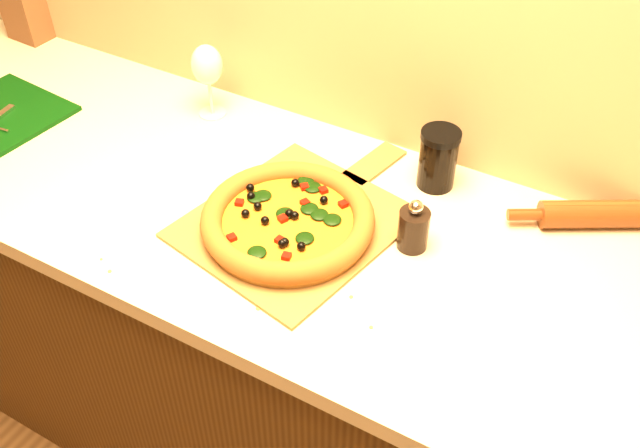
{
  "coord_description": "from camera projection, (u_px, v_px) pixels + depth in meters",
  "views": [
    {
      "loc": [
        0.49,
        0.52,
        1.84
      ],
      "look_at": [
        0.0,
        1.38,
        0.96
      ],
      "focal_mm": 40.0,
      "sensor_mm": 36.0,
      "label": 1
    }
  ],
  "objects": [
    {
      "name": "cabinet",
      "position": [
        329.0,
        375.0,
        1.71
      ],
      "size": [
        2.8,
        0.65,
        0.86
      ],
      "primitive_type": "cube",
      "color": "#41280E",
      "rests_on": "ground"
    },
    {
      "name": "countertop",
      "position": [
        331.0,
        239.0,
        1.41
      ],
      "size": [
        2.84,
        0.68,
        0.04
      ],
      "primitive_type": "cube",
      "color": "beige",
      "rests_on": "cabinet"
    },
    {
      "name": "pizza_peel",
      "position": [
        299.0,
        220.0,
        1.41
      ],
      "size": [
        0.43,
        0.57,
        0.01
      ],
      "rotation": [
        0.0,
        0.0,
        -0.2
      ],
      "color": "brown",
      "rests_on": "countertop"
    },
    {
      "name": "pizza",
      "position": [
        288.0,
        220.0,
        1.38
      ],
      "size": [
        0.34,
        0.34,
        0.05
      ],
      "color": "#BE882F",
      "rests_on": "pizza_peel"
    },
    {
      "name": "pepper_grinder",
      "position": [
        413.0,
        228.0,
        1.34
      ],
      "size": [
        0.06,
        0.06,
        0.11
      ],
      "color": "black",
      "rests_on": "countertop"
    },
    {
      "name": "rolling_pin",
      "position": [
        611.0,
        214.0,
        1.39
      ],
      "size": [
        0.36,
        0.22,
        0.06
      ],
      "rotation": [
        0.0,
        0.0,
        0.53
      ],
      "color": "#54260E",
      "rests_on": "countertop"
    },
    {
      "name": "wine_glass",
      "position": [
        207.0,
        67.0,
        1.62
      ],
      "size": [
        0.07,
        0.07,
        0.18
      ],
      "color": "silver",
      "rests_on": "countertop"
    },
    {
      "name": "dark_jar",
      "position": [
        438.0,
        159.0,
        1.46
      ],
      "size": [
        0.08,
        0.08,
        0.13
      ],
      "color": "black",
      "rests_on": "countertop"
    }
  ]
}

